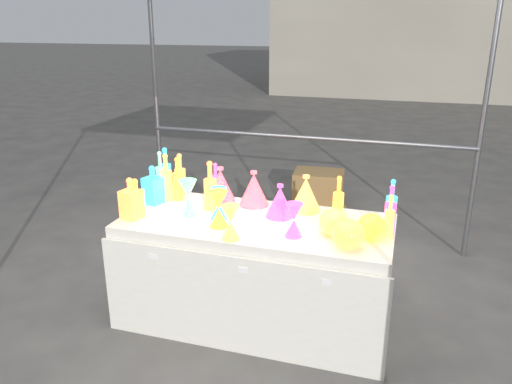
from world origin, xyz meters
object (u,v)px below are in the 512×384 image
(cardboard_box_closed, at_px, (318,188))
(bottle_0, at_px, (180,174))
(hourglass_0, at_px, (219,209))
(lampshade_0, at_px, (220,184))
(globe_0, at_px, (348,235))
(decanter_0, at_px, (131,198))
(display_table, at_px, (256,271))

(cardboard_box_closed, relative_size, bottle_0, 1.71)
(hourglass_0, relative_size, lampshade_0, 0.93)
(cardboard_box_closed, relative_size, globe_0, 2.91)
(decanter_0, bearing_deg, display_table, 26.85)
(decanter_0, xyz_separation_m, hourglass_0, (0.61, 0.04, -0.02))
(bottle_0, relative_size, lampshade_0, 1.24)
(display_table, relative_size, cardboard_box_closed, 3.31)
(hourglass_0, bearing_deg, globe_0, -5.27)
(display_table, distance_m, globe_0, 0.82)
(bottle_0, relative_size, decanter_0, 1.14)
(globe_0, bearing_deg, lampshade_0, 152.21)
(decanter_0, height_order, hourglass_0, decanter_0)
(bottle_0, xyz_separation_m, hourglass_0, (0.51, -0.50, -0.04))
(cardboard_box_closed, height_order, hourglass_0, hourglass_0)
(display_table, xyz_separation_m, bottle_0, (-0.70, 0.34, 0.54))
(cardboard_box_closed, distance_m, decanter_0, 2.83)
(cardboard_box_closed, distance_m, globe_0, 2.81)
(hourglass_0, bearing_deg, display_table, 38.80)
(lampshade_0, bearing_deg, bottle_0, 171.55)
(bottle_0, relative_size, hourglass_0, 1.34)
(display_table, relative_size, hourglass_0, 7.57)
(decanter_0, xyz_separation_m, lampshade_0, (0.45, 0.49, -0.01))
(bottle_0, height_order, globe_0, bottle_0)
(cardboard_box_closed, xyz_separation_m, lampshade_0, (-0.36, -2.14, 0.68))
(display_table, bearing_deg, hourglass_0, -141.20)
(display_table, distance_m, bottle_0, 0.95)
(bottle_0, bearing_deg, decanter_0, -101.37)
(display_table, height_order, decanter_0, decanter_0)
(globe_0, bearing_deg, bottle_0, 156.76)
(globe_0, bearing_deg, hourglass_0, 174.73)
(cardboard_box_closed, relative_size, decanter_0, 1.94)
(lampshade_0, bearing_deg, hourglass_0, -70.41)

